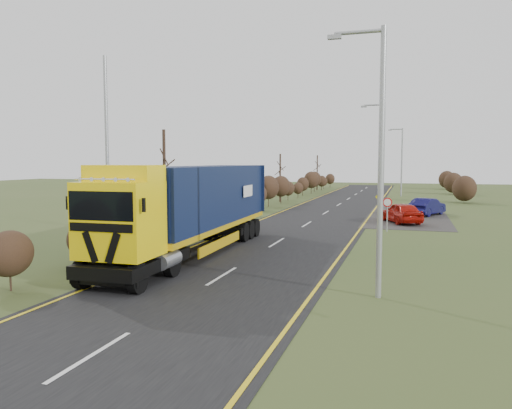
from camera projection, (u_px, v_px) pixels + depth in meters
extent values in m
plane|color=#394D21|center=(254.00, 257.00, 22.43)|extent=(160.00, 160.00, 0.00)
cube|color=black|center=(301.00, 228.00, 31.95)|extent=(8.00, 120.00, 0.02)
cube|color=#292725|center=(407.00, 215.00, 39.55)|extent=(6.00, 18.00, 0.02)
cube|color=gold|center=(246.00, 226.00, 33.03)|extent=(0.12, 116.00, 0.01)
cube|color=gold|center=(359.00, 230.00, 30.86)|extent=(0.12, 116.00, 0.01)
cube|color=silver|center=(92.00, 355.00, 11.00)|extent=(0.12, 3.00, 0.01)
cube|color=silver|center=(222.00, 276.00, 18.62)|extent=(0.12, 3.00, 0.01)
cube|color=silver|center=(277.00, 242.00, 26.23)|extent=(0.12, 3.00, 0.01)
cube|color=silver|center=(307.00, 224.00, 33.85)|extent=(0.12, 3.00, 0.01)
cube|color=silver|center=(326.00, 213.00, 41.46)|extent=(0.12, 3.00, 0.01)
cube|color=silver|center=(339.00, 205.00, 49.08)|extent=(0.12, 3.00, 0.01)
cube|color=silver|center=(349.00, 199.00, 56.69)|extent=(0.12, 3.00, 0.01)
cube|color=silver|center=(356.00, 194.00, 64.30)|extent=(0.12, 3.00, 0.01)
cube|color=silver|center=(362.00, 191.00, 71.92)|extent=(0.12, 3.00, 0.01)
cube|color=silver|center=(366.00, 188.00, 79.53)|extent=(0.12, 3.00, 0.01)
ellipsoid|color=#302015|center=(9.00, 254.00, 16.46)|extent=(1.34, 1.74, 1.54)
ellipsoid|color=#302015|center=(84.00, 239.00, 20.29)|extent=(1.21, 1.57, 1.39)
ellipsoid|color=#302015|center=(136.00, 220.00, 24.06)|extent=(1.58, 2.06, 1.82)
ellipsoid|color=#302015|center=(173.00, 205.00, 27.83)|extent=(1.96, 2.55, 2.25)
ellipsoid|color=#302015|center=(201.00, 202.00, 31.67)|extent=(1.83, 2.38, 2.10)
ellipsoid|color=#302015|center=(225.00, 204.00, 35.49)|extent=(1.37, 1.78, 1.57)
ellipsoid|color=#302015|center=(241.00, 201.00, 39.34)|extent=(1.20, 1.56, 1.38)
ellipsoid|color=#302015|center=(258.00, 194.00, 43.08)|extent=(1.55, 2.02, 1.78)
ellipsoid|color=#302015|center=(268.00, 187.00, 46.90)|extent=(1.95, 2.53, 2.24)
ellipsoid|color=#302015|center=(281.00, 186.00, 50.66)|extent=(1.85, 2.41, 2.13)
ellipsoid|color=#302015|center=(288.00, 188.00, 54.57)|extent=(1.40, 1.81, 1.61)
ellipsoid|color=#302015|center=(298.00, 188.00, 58.32)|extent=(1.19, 1.55, 1.37)
ellipsoid|color=#302015|center=(303.00, 184.00, 62.18)|extent=(1.52, 1.97, 1.75)
ellipsoid|color=#302015|center=(311.00, 180.00, 65.87)|extent=(1.93, 2.51, 2.22)
ellipsoid|color=#302015|center=(314.00, 179.00, 69.77)|extent=(1.88, 2.44, 2.16)
ellipsoid|color=#302015|center=(322.00, 181.00, 73.52)|extent=(1.43, 1.85, 1.64)
ellipsoid|color=#302015|center=(324.00, 182.00, 77.45)|extent=(1.19, 1.55, 1.37)
ellipsoid|color=#302015|center=(330.00, 179.00, 81.12)|extent=(1.49, 1.93, 1.71)
cylinder|color=#34241A|center=(165.00, 184.00, 27.88)|extent=(0.18, 0.18, 6.05)
cylinder|color=#34241A|center=(280.00, 178.00, 52.67)|extent=(0.18, 0.18, 5.06)
cylinder|color=#34241A|center=(317.00, 173.00, 73.61)|extent=(0.18, 0.18, 5.15)
cube|color=black|center=(135.00, 261.00, 17.97)|extent=(2.50, 4.62, 0.45)
cube|color=yellow|center=(120.00, 219.00, 16.98)|extent=(2.54, 2.25, 2.58)
cube|color=black|center=(103.00, 277.00, 16.15)|extent=(2.48, 0.19, 0.54)
cube|color=black|center=(90.00, 247.00, 16.13)|extent=(0.60, 0.04, 1.07)
cube|color=black|center=(113.00, 248.00, 15.88)|extent=(0.60, 0.04, 1.07)
cube|color=black|center=(101.00, 206.00, 15.91)|extent=(2.33, 0.12, 0.94)
cube|color=black|center=(101.00, 228.00, 15.95)|extent=(2.28, 0.09, 0.28)
cube|color=yellow|center=(124.00, 173.00, 17.17)|extent=(2.51, 1.45, 0.55)
cylinder|color=silver|center=(104.00, 179.00, 16.06)|extent=(2.18, 0.12, 0.06)
cube|color=black|center=(68.00, 203.00, 16.54)|extent=(0.08, 0.12, 0.45)
cube|color=black|center=(144.00, 205.00, 15.71)|extent=(0.08, 0.12, 0.45)
cylinder|color=gray|center=(113.00, 256.00, 18.68)|extent=(0.59, 1.30, 0.55)
cylinder|color=gray|center=(168.00, 260.00, 18.01)|extent=(0.59, 1.30, 0.55)
cube|color=gold|center=(205.00, 225.00, 24.06)|extent=(2.82, 12.55, 0.24)
cube|color=black|center=(204.00, 195.00, 23.93)|extent=(2.78, 12.15, 2.72)
cube|color=#0D1839|center=(244.00, 188.00, 29.70)|extent=(2.46, 0.13, 2.72)
cube|color=#0D1839|center=(139.00, 205.00, 18.15)|extent=(2.46, 0.13, 2.72)
cube|color=black|center=(231.00, 227.00, 27.69)|extent=(2.37, 3.63, 0.35)
cube|color=gold|center=(173.00, 241.00, 23.53)|extent=(0.20, 5.45, 0.45)
cube|color=gold|center=(221.00, 243.00, 22.82)|extent=(0.20, 5.45, 0.45)
cylinder|color=black|center=(83.00, 274.00, 16.78)|extent=(0.34, 1.04, 1.03)
cylinder|color=black|center=(137.00, 278.00, 16.17)|extent=(0.34, 1.04, 1.03)
cylinder|color=black|center=(123.00, 260.00, 19.14)|extent=(0.34, 1.04, 1.03)
cylinder|color=black|center=(172.00, 263.00, 18.53)|extent=(0.34, 1.04, 1.03)
cylinder|color=black|center=(208.00, 231.00, 27.16)|extent=(0.34, 1.04, 1.03)
cylinder|color=black|center=(244.00, 232.00, 26.55)|extent=(0.34, 1.04, 1.03)
cylinder|color=black|center=(215.00, 228.00, 28.10)|extent=(0.34, 1.04, 1.03)
cylinder|color=black|center=(250.00, 230.00, 27.49)|extent=(0.34, 1.04, 1.03)
cylinder|color=black|center=(221.00, 226.00, 29.04)|extent=(0.34, 1.04, 1.03)
cylinder|color=black|center=(255.00, 228.00, 28.43)|extent=(0.34, 1.04, 1.03)
imported|color=#AA1108|center=(401.00, 213.00, 34.59)|extent=(3.25, 4.54, 1.44)
imported|color=#0C0B3F|center=(427.00, 207.00, 39.48)|extent=(3.04, 4.39, 1.37)
cylinder|color=#9A9DA0|center=(381.00, 165.00, 15.41)|extent=(0.18, 0.18, 8.39)
cylinder|color=#9A9DA0|center=(359.00, 32.00, 15.28)|extent=(1.49, 0.12, 0.12)
cube|color=#9A9DA0|center=(334.00, 37.00, 15.50)|extent=(0.42, 0.17, 0.13)
cylinder|color=#9A9DA0|center=(383.00, 160.00, 38.86)|extent=(0.18, 0.18, 8.80)
cylinder|color=#9A9DA0|center=(374.00, 105.00, 38.72)|extent=(1.56, 0.12, 0.12)
cube|color=#9A9DA0|center=(364.00, 107.00, 38.96)|extent=(0.44, 0.18, 0.14)
cylinder|color=#9A9DA0|center=(402.00, 162.00, 60.73)|extent=(0.18, 0.18, 8.30)
cylinder|color=#9A9DA0|center=(396.00, 129.00, 60.60)|extent=(1.47, 0.12, 0.12)
cube|color=#9A9DA0|center=(390.00, 130.00, 60.82)|extent=(0.41, 0.17, 0.13)
cylinder|color=#9A9DA0|center=(107.00, 156.00, 22.86)|extent=(0.16, 0.16, 9.06)
cylinder|color=#9A9DA0|center=(387.00, 217.00, 30.37)|extent=(0.08, 0.08, 1.80)
cylinder|color=red|center=(387.00, 202.00, 30.27)|extent=(0.58, 0.04, 0.58)
cylinder|color=white|center=(387.00, 202.00, 30.25)|extent=(0.43, 0.02, 0.43)
cylinder|color=#9A9DA0|center=(379.00, 205.00, 41.48)|extent=(0.08, 0.08, 1.24)
cube|color=#CFC50B|center=(379.00, 197.00, 41.37)|extent=(0.63, 0.04, 0.63)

